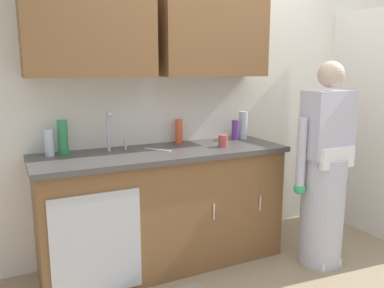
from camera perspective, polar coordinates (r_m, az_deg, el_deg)
The scene contains 14 objects.
ground_plane at distance 3.03m, azimuth 11.67°, elevation -20.15°, with size 9.00×9.00×0.00m, color #998466.
kitchen_wall_with_uppers at distance 3.37m, azimuth 0.23°, elevation 9.57°, with size 4.80×0.44×2.70m.
closet_door_panel at distance 3.96m, azimuth 25.47°, elevation 2.53°, with size 1.10×0.04×2.10m, color silver.
counter_cabinet at distance 3.13m, azimuth -4.25°, elevation -9.75°, with size 1.90×0.62×0.90m.
countertop at distance 3.00m, azimuth -4.33°, elevation -1.30°, with size 1.96×0.66×0.04m, color #474442.
sink at distance 2.90m, azimuth -10.69°, elevation -1.78°, with size 0.50×0.36×0.35m.
person_at_sink at distance 3.24m, azimuth 18.91°, elevation -5.11°, with size 0.55×0.34×1.62m.
bottle_soap at distance 3.28m, azimuth -1.95°, elevation 1.92°, with size 0.06×0.06×0.20m, color #E05933.
bottle_water_short at distance 3.46m, azimuth 6.39°, elevation 2.08°, with size 0.06×0.06×0.18m, color #66388C.
bottle_water_tall at distance 3.51m, azimuth 7.55°, elevation 2.78°, with size 0.08×0.08×0.25m, color silver.
bottle_cleaner_spray at distance 2.95m, azimuth -20.35°, elevation 0.17°, with size 0.06×0.06×0.20m, color silver.
bottle_dish_liquid at distance 2.98m, azimuth -18.53°, elevation 0.94°, with size 0.07×0.07×0.25m, color #2D8C4C.
cup_by_sink at distance 3.12m, azimuth 4.61°, elevation 0.47°, with size 0.08×0.08×0.10m, color #B24C47.
knife_on_counter at distance 3.01m, azimuth -5.13°, elevation -0.82°, with size 0.24×0.02×0.01m, color silver.
Camera 1 is at (-1.64, -2.03, 1.55)m, focal length 36.11 mm.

